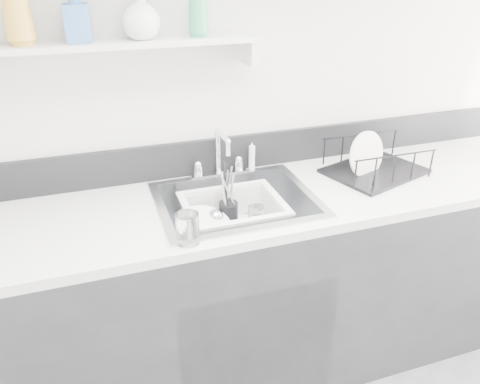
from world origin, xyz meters
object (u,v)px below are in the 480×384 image
object	(u,v)px
sink	(236,219)
counter_run	(236,290)
wash_tub	(233,219)
dish_rack	(376,157)

from	to	relation	value
sink	counter_run	bearing A→B (deg)	0.00
wash_tub	dish_rack	bearing A→B (deg)	4.27
counter_run	wash_tub	bearing A→B (deg)	166.38
sink	dish_rack	size ratio (longest dim) A/B	1.52
dish_rack	counter_run	bearing A→B (deg)	166.90
counter_run	wash_tub	distance (m)	0.37
sink	wash_tub	bearing A→B (deg)	166.38
counter_run	sink	xyz separation A→B (m)	(0.00, 0.00, 0.37)
sink	dish_rack	bearing A→B (deg)	4.59
counter_run	sink	bearing A→B (deg)	0.00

